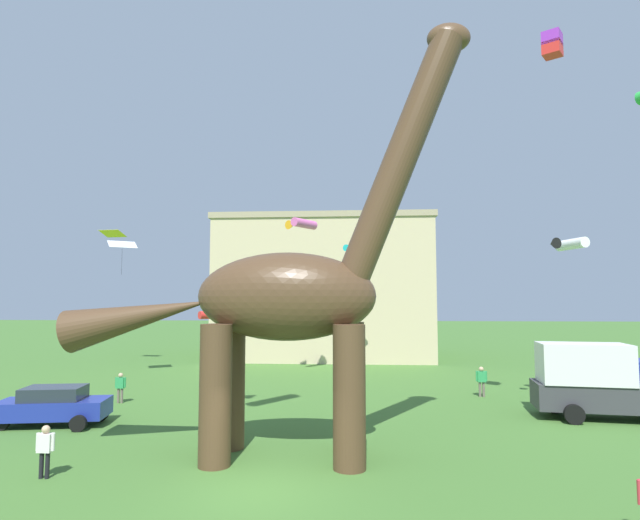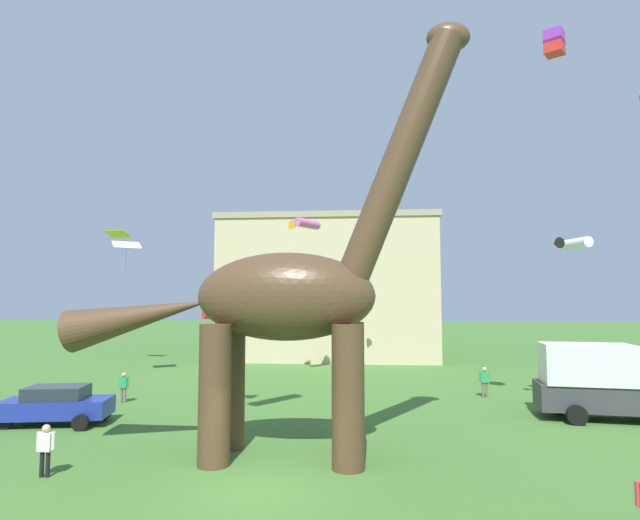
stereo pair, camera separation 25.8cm
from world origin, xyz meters
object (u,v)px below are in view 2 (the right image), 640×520
Objects in this scene: dinosaur_sculpture at (284,296)px; kite_near_high at (118,234)px; person_strolling_adult at (485,379)px; parked_box_truck at (604,381)px; kite_far_right at (554,43)px; parked_sedan_left at (56,404)px; kite_far_left at (127,245)px; person_far_spectator at (46,445)px; kite_mid_right at (305,224)px; kite_drifting at (571,244)px; kite_apex at (217,315)px; kite_high_right at (357,249)px; person_watching_child at (124,384)px.

dinosaur_sculpture is 7.55× the size of kite_near_high.
parked_box_truck is at bearing 96.45° from person_strolling_adult.
parked_sedan_left is at bearing -178.95° from kite_far_right.
parked_sedan_left is at bearing -75.92° from kite_far_left.
parked_box_truck is at bearing -120.27° from person_far_spectator.
kite_mid_right is 1.15× the size of kite_drifting.
parked_sedan_left is at bearing 129.36° from dinosaur_sculpture.
parked_box_truck is 21.07m from kite_apex.
person_strolling_adult is 13.17m from kite_high_right.
kite_far_right reaches higher than kite_near_high.
parked_sedan_left is 2.83× the size of person_strolling_adult.
kite_near_high is 32.99m from kite_far_right.
person_watching_child is 1.50× the size of kite_far_right.
kite_mid_right is 2.21× the size of kite_far_right.
person_watching_child is 0.68× the size of kite_mid_right.
dinosaur_sculpture is 20.67m from kite_far_left.
dinosaur_sculpture is at bearing -85.88° from kite_mid_right.
parked_sedan_left is at bearing -107.97° from kite_apex.
kite_high_right is at bearing 42.19° from parked_sedan_left.
kite_far_right is (11.63, -12.37, 5.42)m from kite_mid_right.
kite_apex is (-15.38, 3.36, 3.23)m from person_strolling_adult.
parked_sedan_left is at bearing -165.25° from parked_box_truck.
kite_near_high reaches higher than person_far_spectator.
kite_mid_right reaches higher than kite_apex.
kite_near_high reaches higher than parked_sedan_left.
kite_apex is at bearing 162.04° from kite_drifting.
person_strolling_adult is 1.60× the size of kite_far_right.
kite_apex is (-8.62, -4.82, -4.56)m from kite_high_right.
kite_apex is at bearing -44.60° from person_strolling_adult.
kite_near_high reaches higher than person_watching_child.
kite_near_high is at bearing 144.17° from kite_apex.
kite_near_high is (-7.42, 13.71, 9.47)m from person_watching_child.
parked_sedan_left is 0.76× the size of parked_box_truck.
kite_far_right reaches higher than kite_high_right.
kite_drifting is at bearing -16.04° from kite_far_left.
kite_far_left is at bearing 169.72° from kite_apex.
parked_sedan_left is 3.01× the size of person_far_spectator.
parked_box_truck reaches higher than person_far_spectator.
dinosaur_sculpture is 15.24m from kite_far_right.
kite_far_left is at bearing 153.47° from kite_far_right.
parked_sedan_left is 11.92m from kite_apex.
kite_high_right is at bearing 137.27° from parked_box_truck.
kite_near_high is (-10.21, 24.31, 9.46)m from person_far_spectator.
kite_mid_right is 1.21× the size of kite_apex.
kite_high_right is 19.19m from kite_near_high.
kite_far_right is at bearing 69.46° from person_strolling_adult.
parked_sedan_left is at bearing -24.65° from person_far_spectator.
kite_mid_right is at bearing 149.69° from kite_drifting.
kite_mid_right reaches higher than person_watching_child.
kite_drifting reaches higher than person_strolling_adult.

